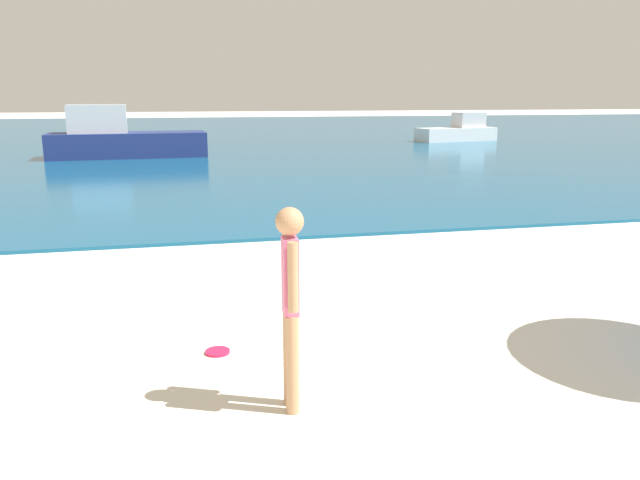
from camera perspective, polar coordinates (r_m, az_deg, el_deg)
water at (r=40.12m, az=-10.96°, el=9.51°), size 160.00×60.00×0.06m
person_standing at (r=4.66m, az=-2.72°, el=-5.28°), size 0.21×0.36×1.58m
frisbee at (r=6.04m, az=-9.37°, el=-10.06°), size 0.23×0.23×0.03m
boat_near at (r=25.21m, az=-17.71°, el=8.79°), size 5.92×2.17×1.98m
boat_far at (r=33.65m, az=12.59°, el=9.70°), size 4.48×2.23×1.46m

